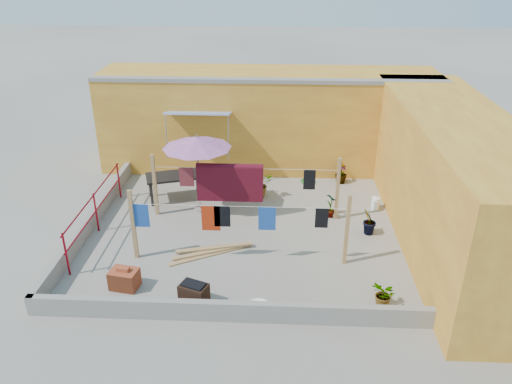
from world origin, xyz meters
The scene contains 21 objects.
ground centered at (0.00, 0.00, 0.00)m, with size 80.00×80.00×0.00m, color #9E998E.
wall_back centered at (0.50, 4.69, 1.61)m, with size 11.00×3.27×3.21m.
wall_right centered at (5.20, 0.00, 1.60)m, with size 2.40×9.00×3.20m, color gold.
parapet_front centered at (0.00, -3.58, 0.22)m, with size 8.30×0.16×0.44m, color gray.
parapet_left centered at (-4.08, 0.00, 0.22)m, with size 0.16×7.30×0.44m, color gray.
red_railing centered at (-3.85, -0.20, 0.72)m, with size 0.05×4.20×1.10m.
clothesline_rig centered at (-0.36, 0.57, 1.00)m, with size 5.09×2.35×1.80m.
patio_umbrella centered at (-1.33, 1.11, 2.04)m, with size 2.11×2.11×2.27m.
outdoor_table centered at (-2.18, 1.82, 0.69)m, with size 1.80×1.27×0.76m.
brick_stack centered at (-2.44, -2.61, 0.22)m, with size 0.67×0.53×0.52m.
lumber_pile centered at (-0.73, -1.16, 0.06)m, with size 1.97×1.06×0.12m.
brazier centered at (-0.82, -3.10, 0.25)m, with size 0.67×0.56×0.51m.
white_basin centered at (0.53, -3.20, 0.05)m, with size 0.50×0.50×0.09m.
water_jug_a centered at (3.70, 1.41, 0.14)m, with size 0.21×0.21×0.32m.
water_jug_b centered at (3.70, 1.46, 0.17)m, with size 0.24×0.24×0.38m.
green_hose centered at (1.85, 3.20, 0.03)m, with size 0.49×0.49×0.07m.
plant_back_a centered at (0.34, 2.10, 0.40)m, with size 0.72×0.63×0.80m, color #185317.
plant_back_b centered at (2.89, 3.20, 0.34)m, with size 0.38×0.38×0.68m, color #185317.
plant_right_a centered at (2.37, 0.85, 0.37)m, with size 0.39×0.27×0.75m, color #185317.
plant_right_b centered at (3.27, -0.04, 0.39)m, with size 0.43×0.34×0.78m, color #185317.
plant_right_c centered at (3.14, -2.99, 0.29)m, with size 0.52×0.45×0.57m, color #185317.
Camera 1 is at (0.89, -11.47, 6.71)m, focal length 35.00 mm.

